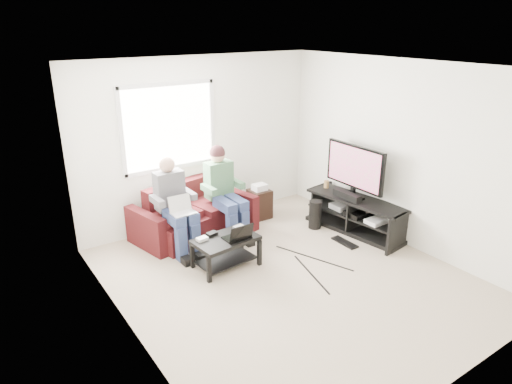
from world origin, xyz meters
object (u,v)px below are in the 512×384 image
Objects in this scene: coffee_table at (226,246)px; subwoofer at (315,214)px; tv_stand at (356,217)px; end_table at (260,203)px; tv at (355,168)px; sofa at (193,216)px.

coffee_table is 1.79m from subwoofer.
end_table is at bearing 125.65° from tv_stand.
end_table is at bearing 127.81° from tv.
tv is at bearing 91.47° from tv_stand.
tv is at bearing -2.75° from coffee_table.
tv_stand is 1.52× the size of tv.
sofa is 1.10× the size of tv_stand.
end_table is (-0.91, 1.17, -0.73)m from tv.
coffee_table is at bearing -140.37° from end_table.
tv is 1.90× the size of end_table.
coffee_table is at bearing -94.64° from sofa.
subwoofer is (-0.43, 0.45, -0.01)m from tv_stand.
coffee_table is 1.91× the size of subwoofer.
tv is at bearing -30.05° from sofa.
tv is 0.95m from subwoofer.
tv reaches higher than coffee_table.
tv reaches higher than sofa.
coffee_table is 1.68m from end_table.
sofa is at bearing 85.36° from coffee_table.
subwoofer is at bearing -59.84° from end_table.
tv reaches higher than tv_stand.
sofa reaches higher than end_table.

